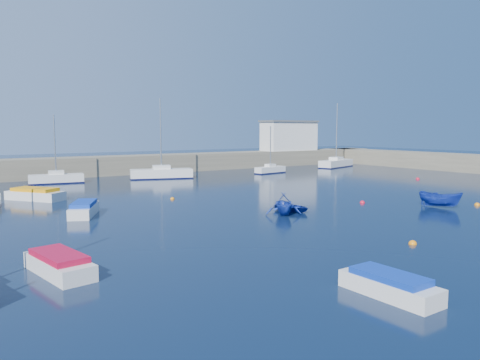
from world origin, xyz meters
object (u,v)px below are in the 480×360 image
dinghy_center (292,207)px  motorboat_0 (59,264)px  dinghy_left (284,204)px  sailboat_8 (336,163)px  sailboat_6 (161,173)px  harbor_office (289,136)px  dinghy_right (440,199)px  sailboat_7 (270,170)px  motorboat_1 (84,209)px  motorboat_3 (390,285)px  sailboat_5 (56,178)px  motorboat_2 (35,194)px

dinghy_center → motorboat_0: bearing=-176.6°
dinghy_left → sailboat_8: bearing=72.1°
sailboat_6 → sailboat_8: 32.09m
motorboat_0 → dinghy_center: size_ratio=1.53×
harbor_office → dinghy_right: harbor_office is taller
sailboat_7 → motorboat_1: 37.06m
motorboat_3 → dinghy_center: size_ratio=1.33×
motorboat_1 → motorboat_3: bearing=-51.8°
motorboat_0 → motorboat_1: motorboat_1 is taller
sailboat_7 → motorboat_0: 49.10m
motorboat_0 → dinghy_right: 30.09m
motorboat_0 → dinghy_left: (17.37, 5.78, 0.36)m
motorboat_0 → dinghy_center: 19.93m
harbor_office → sailboat_7: harbor_office is taller
sailboat_7 → dinghy_right: 32.13m
sailboat_5 → motorboat_2: sailboat_5 is taller
harbor_office → dinghy_right: 46.44m
dinghy_left → sailboat_7: bearing=86.5°
motorboat_1 → sailboat_6: bearing=79.5°
sailboat_5 → sailboat_8: (44.70, -1.22, 0.08)m
sailboat_5 → sailboat_8: 44.72m
sailboat_5 → sailboat_6: bearing=-89.1°
harbor_office → motorboat_1: harbor_office is taller
motorboat_2 → dinghy_left: 22.96m
sailboat_7 → dinghy_left: bearing=135.2°
sailboat_7 → motorboat_2: bearing=95.5°
harbor_office → motorboat_1: bearing=-146.1°
motorboat_2 → dinghy_center: 23.31m
sailboat_6 → sailboat_5: bearing=99.9°
sailboat_7 → dinghy_center: sailboat_7 is taller
harbor_office → motorboat_3: bearing=-126.3°
motorboat_1 → dinghy_left: (12.54, -7.91, 0.32)m
sailboat_5 → dinghy_right: sailboat_5 is taller
harbor_office → dinghy_left: harbor_office is taller
harbor_office → dinghy_center: (-30.18, -36.84, -4.79)m
motorboat_2 → dinghy_left: dinghy_left is taller
motorboat_3 → dinghy_right: bearing=27.6°
sailboat_5 → dinghy_right: bearing=-138.9°
motorboat_2 → dinghy_center: (15.52, -17.39, -0.21)m
motorboat_3 → dinghy_center: 18.73m
sailboat_5 → sailboat_7: (28.81, -3.78, -0.07)m
sailboat_7 → dinghy_center: 31.62m
sailboat_8 → motorboat_3: 62.11m
sailboat_5 → motorboat_2: size_ratio=1.48×
motorboat_0 → motorboat_2: 24.16m
sailboat_7 → motorboat_0: sailboat_7 is taller
sailboat_8 → dinghy_right: 40.76m
harbor_office → motorboat_0: size_ratio=2.19×
sailboat_6 → sailboat_7: sailboat_6 is taller
dinghy_right → motorboat_1: bearing=137.2°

